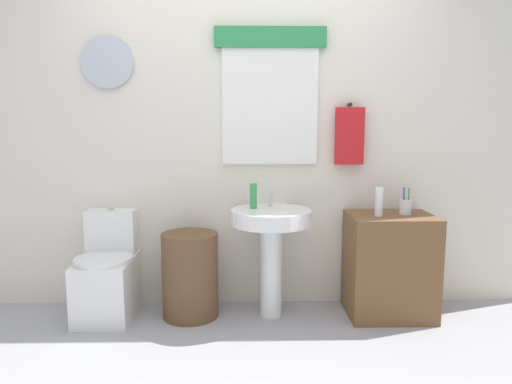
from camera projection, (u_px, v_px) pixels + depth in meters
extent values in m
plane|color=#A3A3A8|center=(244.00, 382.00, 2.37)|extent=(8.00, 8.00, 0.00)
cube|color=silver|center=(244.00, 127.00, 3.32)|extent=(4.40, 0.10, 2.60)
cube|color=white|center=(270.00, 106.00, 3.24)|extent=(0.67, 0.03, 0.81)
cube|color=#2D894C|center=(270.00, 37.00, 3.16)|extent=(0.77, 0.04, 0.14)
cylinder|color=silver|center=(107.00, 62.00, 3.17)|extent=(0.36, 0.03, 0.36)
cylinder|color=black|center=(350.00, 104.00, 3.24)|extent=(0.02, 0.06, 0.02)
cube|color=red|center=(349.00, 136.00, 3.25)|extent=(0.20, 0.05, 0.40)
cube|color=white|center=(107.00, 288.00, 3.16)|extent=(0.36, 0.50, 0.41)
cylinder|color=white|center=(103.00, 260.00, 3.07)|extent=(0.38, 0.38, 0.03)
cube|color=white|center=(112.00, 231.00, 3.28)|extent=(0.34, 0.18, 0.31)
cylinder|color=silver|center=(111.00, 209.00, 3.26)|extent=(0.04, 0.04, 0.02)
cylinder|color=brown|center=(190.00, 275.00, 3.16)|extent=(0.38, 0.38, 0.58)
cylinder|color=white|center=(271.00, 270.00, 3.17)|extent=(0.15, 0.15, 0.65)
cylinder|color=white|center=(271.00, 217.00, 3.12)|extent=(0.55, 0.55, 0.10)
cylinder|color=silver|center=(270.00, 199.00, 3.22)|extent=(0.03, 0.03, 0.10)
cube|color=brown|center=(389.00, 265.00, 3.18)|extent=(0.57, 0.44, 0.71)
cylinder|color=green|center=(253.00, 196.00, 3.14)|extent=(0.05, 0.05, 0.17)
cylinder|color=white|center=(379.00, 202.00, 3.08)|extent=(0.05, 0.05, 0.19)
cylinder|color=silver|center=(405.00, 207.00, 3.15)|extent=(0.08, 0.08, 0.10)
cylinder|color=green|center=(408.00, 201.00, 3.14)|extent=(0.01, 0.03, 0.18)
cylinder|color=red|center=(403.00, 200.00, 3.15)|extent=(0.02, 0.02, 0.18)
cylinder|color=blue|center=(404.00, 201.00, 3.13)|extent=(0.02, 0.02, 0.18)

